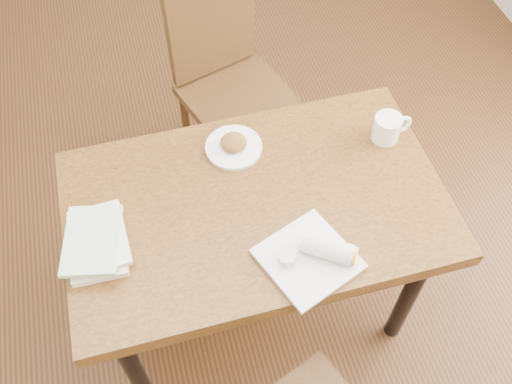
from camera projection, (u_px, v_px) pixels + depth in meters
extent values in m
cube|color=#472814|center=(256.00, 302.00, 2.42)|extent=(4.00, 5.00, 0.01)
cube|color=brown|center=(256.00, 206.00, 1.83)|extent=(1.21, 0.74, 0.06)
cylinder|color=black|center=(132.00, 366.00, 1.91)|extent=(0.06, 0.06, 0.69)
cylinder|color=black|center=(410.00, 293.00, 2.06)|extent=(0.06, 0.06, 0.69)
cylinder|color=black|center=(113.00, 234.00, 2.21)|extent=(0.06, 0.06, 0.69)
cylinder|color=black|center=(356.00, 179.00, 2.36)|extent=(0.06, 0.06, 0.69)
cylinder|color=#452E13|center=(251.00, 98.00, 2.80)|extent=(0.04, 0.04, 0.45)
cylinder|color=#452E13|center=(187.00, 128.00, 2.69)|extent=(0.04, 0.04, 0.45)
cylinder|color=#452E13|center=(293.00, 144.00, 2.63)|extent=(0.04, 0.04, 0.45)
cylinder|color=#452E13|center=(227.00, 179.00, 2.51)|extent=(0.04, 0.04, 0.45)
cube|color=#452E13|center=(238.00, 99.00, 2.46)|extent=(0.53, 0.53, 0.04)
cube|color=#452E13|center=(212.00, 26.00, 2.34)|extent=(0.39, 0.16, 0.45)
cylinder|color=white|center=(234.00, 148.00, 1.92)|extent=(0.19, 0.19, 0.01)
cylinder|color=white|center=(234.00, 146.00, 1.92)|extent=(0.19, 0.19, 0.01)
ellipsoid|color=#B27538|center=(234.00, 142.00, 1.90)|extent=(0.09, 0.09, 0.05)
cylinder|color=white|center=(387.00, 128.00, 1.92)|extent=(0.09, 0.09, 0.09)
torus|color=white|center=(401.00, 125.00, 1.93)|extent=(0.08, 0.02, 0.08)
cylinder|color=tan|center=(389.00, 119.00, 1.89)|extent=(0.08, 0.08, 0.01)
cylinder|color=#F2E5CC|center=(389.00, 119.00, 1.88)|extent=(0.06, 0.06, 0.00)
cube|color=white|center=(308.00, 260.00, 1.67)|extent=(0.31, 0.31, 0.01)
cube|color=white|center=(308.00, 258.00, 1.67)|extent=(0.32, 0.32, 0.01)
cylinder|color=white|center=(327.00, 248.00, 1.65)|extent=(0.16, 0.14, 0.06)
cylinder|color=yellow|center=(353.00, 256.00, 1.63)|extent=(0.05, 0.06, 0.05)
cylinder|color=silver|center=(287.00, 258.00, 1.65)|extent=(0.05, 0.05, 0.03)
cylinder|color=red|center=(287.00, 256.00, 1.64)|extent=(0.04, 0.04, 0.01)
cube|color=white|center=(97.00, 246.00, 1.70)|extent=(0.17, 0.24, 0.03)
cube|color=silver|center=(99.00, 238.00, 1.69)|extent=(0.17, 0.24, 0.02)
cube|color=#86C98C|center=(92.00, 240.00, 1.66)|extent=(0.20, 0.26, 0.02)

